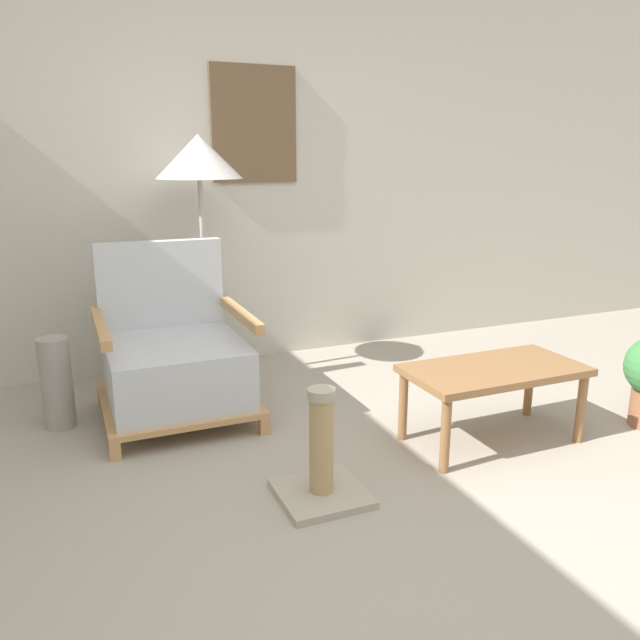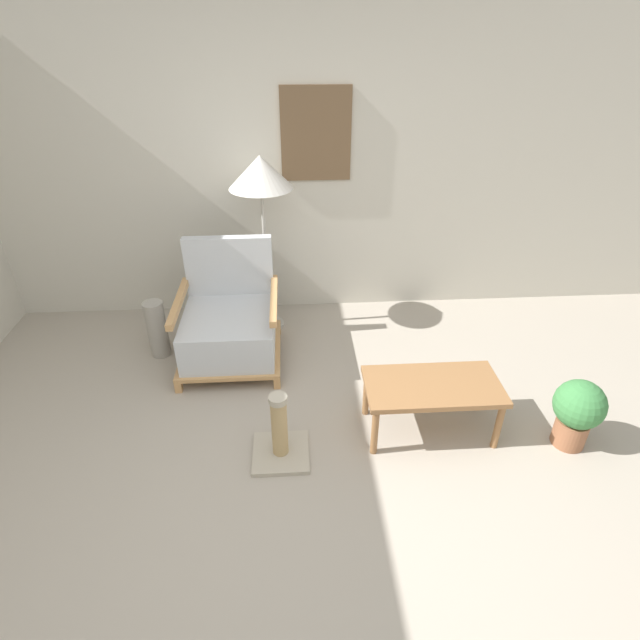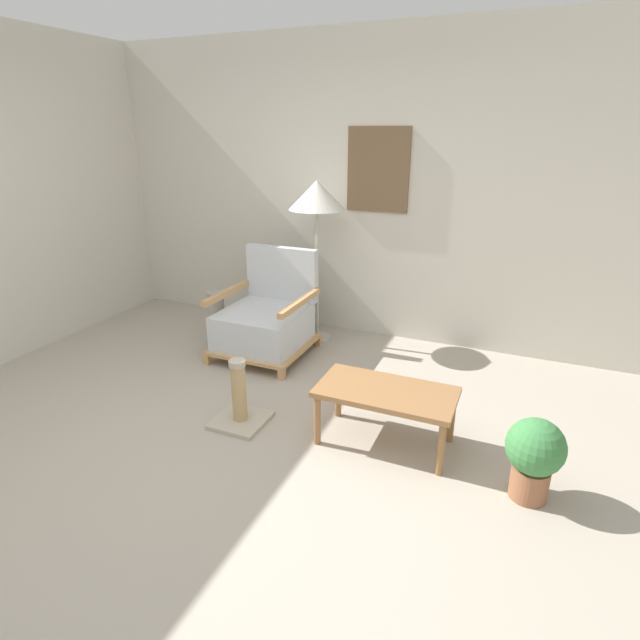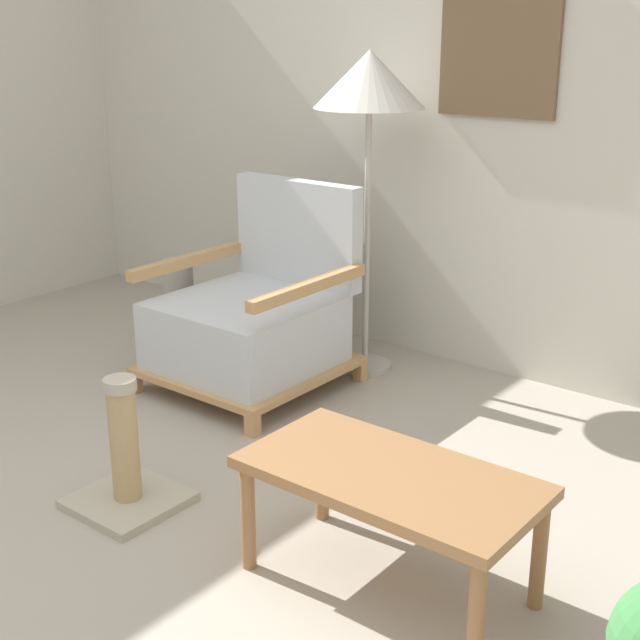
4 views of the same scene
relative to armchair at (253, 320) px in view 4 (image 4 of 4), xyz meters
The scene contains 6 objects.
wall_back 1.42m from the armchair, 62.88° to the left, with size 8.00×0.09×2.70m.
armchair is the anchor object (origin of this frame).
floor_lamp 1.14m from the armchair, 59.32° to the left, with size 0.50×0.50×1.48m.
coffee_table 1.63m from the armchair, 33.76° to the right, with size 0.85×0.44×0.38m.
vase 0.59m from the armchair, behind, with size 0.15×0.15×0.47m, color #9E998E.
scratching_post 1.15m from the armchair, 70.16° to the right, with size 0.35×0.35×0.47m.
Camera 4 is at (2.16, -1.17, 1.59)m, focal length 50.00 mm.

